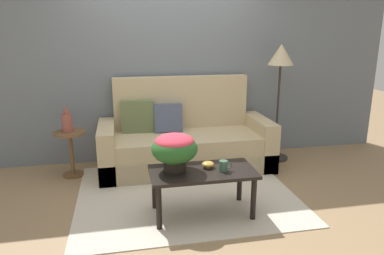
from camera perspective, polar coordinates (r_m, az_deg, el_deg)
The scene contains 11 objects.
ground_plane at distance 4.06m, azimuth -0.90°, elevation -10.67°, with size 14.00×14.00×0.00m, color #997A56.
wall_back at distance 5.00m, azimuth -3.86°, elevation 11.37°, with size 6.40×0.12×2.88m, color slate.
area_rug at distance 4.10m, azimuth -1.02°, elevation -10.33°, with size 2.35×1.96×0.01m, color beige.
couch at distance 4.76m, azimuth -1.25°, elevation -2.23°, with size 2.21×0.89×1.17m.
coffee_table at distance 3.52m, azimuth 1.68°, elevation -7.80°, with size 1.02×0.52×0.46m.
side_table at distance 4.68m, azimuth -18.61°, elevation -2.70°, with size 0.39×0.39×0.57m.
floor_lamp at distance 5.01m, azimuth 13.78°, elevation 9.17°, with size 0.36×0.36×1.59m.
potted_plant at distance 3.42m, azimuth -2.78°, elevation -3.27°, with size 0.44×0.44×0.36m.
coffee_mug at distance 3.48m, azimuth 5.03°, elevation -6.05°, with size 0.13×0.08×0.10m.
snack_bowl at distance 3.55m, azimuth 2.55°, elevation -5.84°, with size 0.12×0.12×0.06m.
table_vase at distance 4.61m, azimuth -19.13°, elevation 0.82°, with size 0.12×0.12×0.29m.
Camera 1 is at (-0.66, -3.59, 1.78)m, focal length 33.75 mm.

